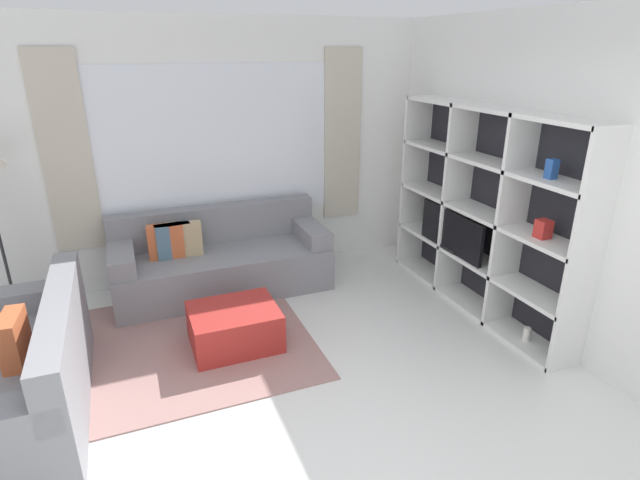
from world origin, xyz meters
TOP-DOWN VIEW (x-y plane):
  - wall_back at (0.00, 3.43)m, footprint 5.76×0.11m
  - wall_right at (2.31, 1.70)m, footprint 0.07×4.60m
  - area_rug at (-0.76, 2.02)m, footprint 2.32×1.89m
  - shelving_unit at (2.14, 1.72)m, footprint 0.34×2.36m
  - couch_main at (-0.13, 2.97)m, footprint 2.15×0.84m
  - couch_side at (-1.75, 1.54)m, footprint 0.84×1.77m
  - ottoman at (-0.24, 1.86)m, footprint 0.73×0.60m

SIDE VIEW (x-z plane):
  - area_rug at x=-0.76m, z-range 0.00..0.01m
  - ottoman at x=-0.24m, z-range 0.00..0.35m
  - couch_side at x=-1.75m, z-range -0.11..0.73m
  - couch_main at x=-0.13m, z-range -0.10..0.73m
  - shelving_unit at x=2.14m, z-range -0.01..1.90m
  - wall_right at x=2.31m, z-range 0.00..2.70m
  - wall_back at x=0.00m, z-range 0.01..2.71m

